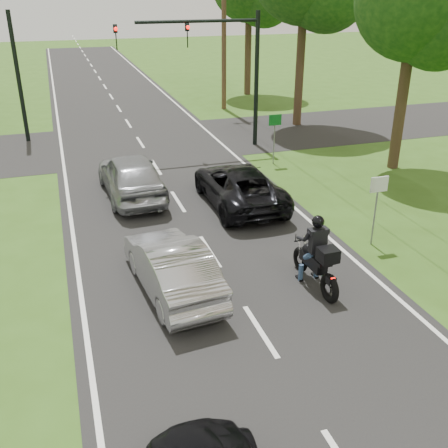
% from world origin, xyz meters
% --- Properties ---
extents(ground, '(140.00, 140.00, 0.00)m').
position_xyz_m(ground, '(0.00, 0.00, 0.00)').
color(ground, '#315417').
rests_on(ground, ground).
extents(road, '(8.00, 100.00, 0.01)m').
position_xyz_m(road, '(0.00, 10.00, 0.01)').
color(road, black).
rests_on(road, ground).
extents(cross_road, '(60.00, 7.00, 0.01)m').
position_xyz_m(cross_road, '(0.00, 16.00, 0.01)').
color(cross_road, black).
rests_on(cross_road, ground).
extents(motorcycle_rider, '(0.64, 2.27, 1.96)m').
position_xyz_m(motorcycle_rider, '(2.03, 1.36, 0.77)').
color(motorcycle_rider, black).
rests_on(motorcycle_rider, ground).
extents(dark_suv, '(2.27, 4.90, 1.36)m').
position_xyz_m(dark_suv, '(1.98, 7.14, 0.69)').
color(dark_suv, black).
rests_on(dark_suv, road).
extents(silver_sedan, '(1.87, 4.30, 1.38)m').
position_xyz_m(silver_sedan, '(-1.48, 2.25, 0.70)').
color(silver_sedan, '#A2A2A7').
rests_on(silver_sedan, road).
extents(silver_suv, '(2.10, 4.79, 1.60)m').
position_xyz_m(silver_suv, '(-1.46, 9.00, 0.81)').
color(silver_suv, gray).
rests_on(silver_suv, road).
extents(traffic_signal, '(6.38, 0.44, 6.00)m').
position_xyz_m(traffic_signal, '(3.34, 14.00, 4.14)').
color(traffic_signal, black).
rests_on(traffic_signal, ground).
extents(signal_pole_far, '(0.20, 0.20, 6.00)m').
position_xyz_m(signal_pole_far, '(-5.20, 18.00, 3.00)').
color(signal_pole_far, black).
rests_on(signal_pole_far, ground).
extents(utility_pole_far, '(1.60, 0.28, 10.00)m').
position_xyz_m(utility_pole_far, '(6.20, 22.00, 5.08)').
color(utility_pole_far, brown).
rests_on(utility_pole_far, ground).
extents(sign_white, '(0.55, 0.07, 2.12)m').
position_xyz_m(sign_white, '(4.70, 2.98, 1.60)').
color(sign_white, slate).
rests_on(sign_white, ground).
extents(sign_green, '(0.55, 0.07, 2.12)m').
position_xyz_m(sign_green, '(4.90, 10.98, 1.60)').
color(sign_green, slate).
rests_on(sign_green, ground).
extents(tree_row_c, '(4.80, 4.65, 8.76)m').
position_xyz_m(tree_row_c, '(9.75, 8.80, 6.23)').
color(tree_row_c, '#332316').
rests_on(tree_row_c, ground).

